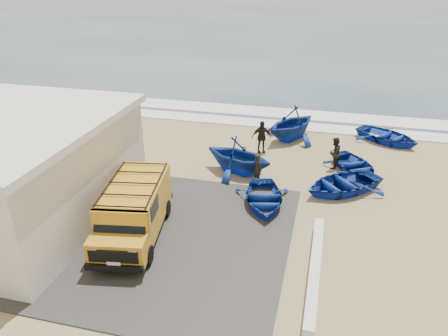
# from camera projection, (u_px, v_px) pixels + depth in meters

# --- Properties ---
(ground) EXTENTS (160.00, 160.00, 0.00)m
(ground) POSITION_uv_depth(u_px,v_px,m) (200.00, 214.00, 18.63)
(ground) COLOR #A1875D
(slab) EXTENTS (12.00, 10.00, 0.05)m
(slab) POSITION_uv_depth(u_px,v_px,m) (137.00, 233.00, 17.30)
(slab) COLOR #393735
(slab) RESTS_ON ground
(ocean) EXTENTS (180.00, 88.00, 0.01)m
(ocean) POSITION_uv_depth(u_px,v_px,m) (305.00, 31.00, 67.67)
(ocean) COLOR #385166
(ocean) RESTS_ON ground
(surf_line) EXTENTS (180.00, 1.60, 0.06)m
(surf_line) POSITION_uv_depth(u_px,v_px,m) (252.00, 122.00, 29.12)
(surf_line) COLOR white
(surf_line) RESTS_ON ground
(surf_wash) EXTENTS (180.00, 2.20, 0.04)m
(surf_wash) POSITION_uv_depth(u_px,v_px,m) (259.00, 111.00, 31.32)
(surf_wash) COLOR white
(surf_wash) RESTS_ON ground
(building) EXTENTS (8.40, 9.40, 4.30)m
(building) POSITION_uv_depth(u_px,v_px,m) (6.00, 170.00, 17.60)
(building) COLOR white
(building) RESTS_ON ground
(parapet) EXTENTS (0.35, 6.00, 0.55)m
(parapet) POSITION_uv_depth(u_px,v_px,m) (315.00, 271.00, 14.78)
(parapet) COLOR silver
(parapet) RESTS_ON ground
(van) EXTENTS (2.82, 5.38, 2.20)m
(van) POSITION_uv_depth(u_px,v_px,m) (134.00, 209.00, 16.73)
(van) COLOR orange
(van) RESTS_ON ground
(boat_near_left) EXTENTS (3.21, 3.96, 0.72)m
(boat_near_left) POSITION_uv_depth(u_px,v_px,m) (264.00, 198.00, 19.17)
(boat_near_left) COLOR navy
(boat_near_left) RESTS_ON ground
(boat_near_right) EXTENTS (4.81, 4.66, 0.81)m
(boat_near_right) POSITION_uv_depth(u_px,v_px,m) (342.00, 183.00, 20.31)
(boat_near_right) COLOR navy
(boat_near_right) RESTS_ON ground
(boat_mid_left) EXTENTS (4.48, 4.18, 1.92)m
(boat_mid_left) POSITION_uv_depth(u_px,v_px,m) (238.00, 155.00, 21.90)
(boat_mid_left) COLOR navy
(boat_mid_left) RESTS_ON ground
(boat_mid_right) EXTENTS (3.74, 4.10, 0.69)m
(boat_mid_right) POSITION_uv_depth(u_px,v_px,m) (354.00, 165.00, 22.26)
(boat_mid_right) COLOR navy
(boat_mid_right) RESTS_ON ground
(boat_far_left) EXTENTS (4.89, 5.05, 2.04)m
(boat_far_left) POSITION_uv_depth(u_px,v_px,m) (292.00, 123.00, 26.06)
(boat_far_left) COLOR navy
(boat_far_left) RESTS_ON ground
(boat_far_right) EXTENTS (4.63, 4.36, 0.78)m
(boat_far_right) POSITION_uv_depth(u_px,v_px,m) (387.00, 136.00, 25.85)
(boat_far_right) COLOR navy
(boat_far_right) RESTS_ON ground
(fisherman_front) EXTENTS (0.64, 0.63, 1.49)m
(fisherman_front) POSITION_uv_depth(u_px,v_px,m) (258.00, 168.00, 21.01)
(fisherman_front) COLOR black
(fisherman_front) RESTS_ON ground
(fisherman_middle) EXTENTS (0.93, 1.01, 1.67)m
(fisherman_middle) POSITION_uv_depth(u_px,v_px,m) (334.00, 153.00, 22.46)
(fisherman_middle) COLOR black
(fisherman_middle) RESTS_ON ground
(fisherman_back) EXTENTS (1.18, 0.85, 1.86)m
(fisherman_back) POSITION_uv_depth(u_px,v_px,m) (261.00, 137.00, 24.25)
(fisherman_back) COLOR black
(fisherman_back) RESTS_ON ground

